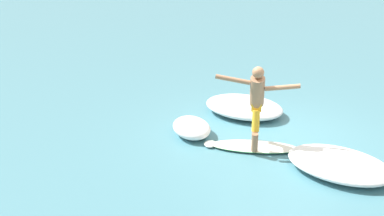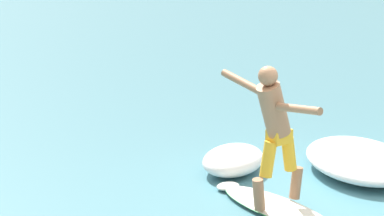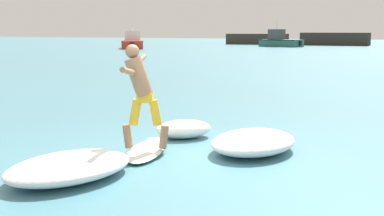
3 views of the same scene
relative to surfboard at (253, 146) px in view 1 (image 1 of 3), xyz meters
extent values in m
plane|color=teal|center=(0.51, -0.30, -0.05)|extent=(200.00, 200.00, 0.00)
ellipsoid|color=white|center=(0.01, -0.03, 0.00)|extent=(1.08, 1.86, 0.09)
ellipsoid|color=white|center=(-0.26, 0.83, 0.00)|extent=(0.37, 0.33, 0.08)
ellipsoid|color=#339E56|center=(0.01, -0.03, 0.00)|extent=(1.10, 1.88, 0.04)
cone|color=black|center=(0.23, -0.73, -0.11)|extent=(0.06, 0.06, 0.14)
cone|color=black|center=(0.34, -0.56, -0.11)|extent=(0.06, 0.06, 0.14)
cone|color=black|center=(0.04, -0.65, -0.11)|extent=(0.06, 0.06, 0.14)
cylinder|color=#9A6D4D|center=(-0.28, -0.12, 0.24)|extent=(0.21, 0.18, 0.40)
cylinder|color=gold|center=(-0.15, -0.08, 0.65)|extent=(0.26, 0.21, 0.44)
cylinder|color=#9A6D4D|center=(0.30, 0.06, 0.24)|extent=(0.21, 0.18, 0.40)
cylinder|color=gold|center=(0.17, 0.02, 0.65)|extent=(0.26, 0.21, 0.44)
cube|color=gold|center=(0.01, -0.03, 0.90)|extent=(0.31, 0.27, 0.16)
cylinder|color=#9A6D4D|center=(-0.09, -0.06, 1.24)|extent=(0.53, 0.41, 0.69)
sphere|color=#9A6D4D|center=(-0.18, -0.09, 1.65)|extent=(0.23, 0.23, 0.23)
cylinder|color=#9A6D4D|center=(-0.01, -0.54, 1.36)|extent=(0.28, 0.67, 0.21)
cylinder|color=#9A6D4D|center=(-0.30, 0.37, 1.48)|extent=(0.29, 0.67, 0.20)
ellipsoid|color=white|center=(0.06, 1.40, 0.13)|extent=(1.30, 1.30, 0.34)
ellipsoid|color=white|center=(1.63, 0.77, 0.13)|extent=(1.45, 1.95, 0.35)
ellipsoid|color=white|center=(-0.25, -1.77, 0.11)|extent=(1.69, 2.21, 0.32)
camera|label=1|loc=(-9.36, -2.96, 4.87)|focal=50.00mm
camera|label=2|loc=(-4.57, -9.09, 4.14)|focal=85.00mm
camera|label=3|loc=(4.18, -7.72, 2.02)|focal=50.00mm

